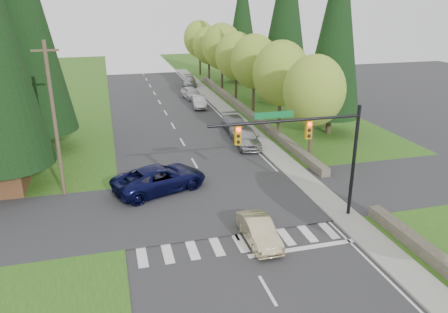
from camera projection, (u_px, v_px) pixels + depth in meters
name	position (u px, v px, depth m)	size (l,w,h in m)	color
ground	(260.00, 277.00, 20.46)	(120.00, 120.00, 0.00)	#28282B
grass_east	(318.00, 134.00, 41.76)	(14.00, 110.00, 0.06)	#255316
grass_west	(26.00, 159.00, 35.40)	(14.00, 110.00, 0.06)	#255316
cross_street	(218.00, 204.00, 27.72)	(120.00, 8.00, 0.10)	#28282B
sidewalk_east	(251.00, 132.00, 42.07)	(1.80, 80.00, 0.13)	gray
curb_east	(243.00, 133.00, 41.86)	(0.20, 80.00, 0.13)	gray
stone_wall_north	(243.00, 109.00, 49.64)	(0.70, 40.00, 0.70)	#4C4438
traffic_signal	(310.00, 140.00, 23.89)	(8.70, 0.37, 6.80)	black
utility_pole	(55.00, 120.00, 27.25)	(1.60, 0.24, 10.00)	#473828
decid_tree_0	(314.00, 91.00, 33.47)	(4.80, 4.80, 8.37)	#38281C
decid_tree_1	(281.00, 73.00, 39.77)	(5.20, 5.20, 8.80)	#38281C
decid_tree_2	(254.00, 62.00, 46.02)	(5.00, 5.00, 8.82)	#38281C
decid_tree_3	(236.00, 56.00, 52.48)	(5.00, 5.00, 8.55)	#38281C
decid_tree_4	(222.00, 47.00, 58.72)	(5.40, 5.40, 9.18)	#38281C
decid_tree_5	(209.00, 45.00, 65.19)	(4.80, 4.80, 8.30)	#38281C
decid_tree_6	(200.00, 39.00, 71.45)	(5.20, 5.20, 8.86)	#38281C
conifer_w_c	(21.00, 12.00, 33.58)	(6.46, 6.46, 20.80)	#38281C
conifer_w_e	(10.00, 22.00, 38.87)	(5.78, 5.78, 18.80)	#38281C
conifer_e_a	(337.00, 28.00, 38.64)	(5.44, 5.44, 17.80)	#38281C
conifer_e_b	(286.00, 11.00, 51.23)	(6.12, 6.12, 19.80)	#38281C
conifer_e_c	(242.00, 19.00, 64.19)	(5.10, 5.10, 16.80)	#38281C
sedan_champagne	(259.00, 231.00, 23.20)	(1.38, 3.97, 1.31)	#CBB887
suv_navy	(160.00, 178.00, 29.33)	(2.94, 6.37, 1.77)	#0B0D38
parked_car_a	(246.00, 137.00, 38.13)	(1.94, 4.81, 1.64)	#9D9DA1
parked_car_b	(236.00, 124.00, 42.36)	(2.03, 5.00, 1.45)	gray
parked_car_c	(199.00, 102.00, 51.61)	(1.46, 4.18, 1.38)	#AAA9AE
parked_car_d	(191.00, 93.00, 56.11)	(1.76, 4.38, 1.49)	silver
parked_car_e	(189.00, 81.00, 63.96)	(2.00, 4.91, 1.43)	#9A9A9E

